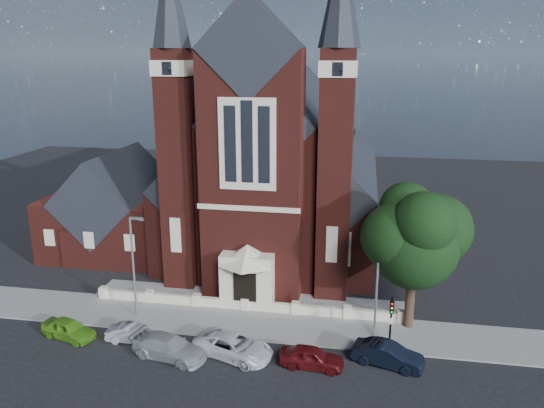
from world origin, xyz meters
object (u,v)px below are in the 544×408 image
at_px(street_tree, 416,240).
at_px(street_lamp_left, 134,261).
at_px(church, 279,167).
at_px(car_silver_b, 169,347).
at_px(parish_hall, 118,211).
at_px(car_silver_a, 134,333).
at_px(car_navy, 388,355).
at_px(car_dark_red, 312,357).
at_px(street_lamp_right, 379,278).
at_px(car_white_suv, 233,346).
at_px(traffic_signal, 391,316).
at_px(car_lime_van, 69,329).

bearing_deg(street_tree, street_lamp_left, -175.24).
bearing_deg(church, car_silver_b, -98.29).
bearing_deg(parish_hall, car_silver_a, -61.97).
height_order(car_silver_a, car_navy, car_navy).
bearing_deg(church, street_lamp_left, -112.66).
bearing_deg(street_tree, car_dark_red, -137.06).
xyz_separation_m(street_lamp_right, car_white_suv, (-9.41, -4.10, -3.83)).
relative_size(car_white_suv, car_navy, 1.19).
relative_size(parish_hall, car_dark_red, 2.92).
relative_size(church, street_lamp_right, 4.31).
bearing_deg(parish_hall, street_lamp_left, -59.98).
bearing_deg(traffic_signal, car_lime_van, -174.33).
bearing_deg(street_tree, car_lime_van, -167.09).
bearing_deg(traffic_signal, street_tree, 64.05).
bearing_deg(car_navy, car_lime_van, 106.66).
distance_m(church, street_tree, 21.38).
height_order(traffic_signal, car_lime_van, traffic_signal).
relative_size(street_lamp_left, car_white_suv, 1.47).
height_order(street_tree, car_lime_van, street_tree).
distance_m(street_tree, car_silver_b, 18.49).
distance_m(street_lamp_right, traffic_signal, 2.71).
relative_size(street_lamp_left, car_dark_red, 1.93).
bearing_deg(car_navy, traffic_signal, 10.23).
bearing_deg(car_silver_b, parish_hall, 47.35).
bearing_deg(parish_hall, car_white_suv, -47.34).
xyz_separation_m(street_tree, car_silver_a, (-19.31, -5.16, -6.33)).
bearing_deg(church, car_dark_red, -75.68).
distance_m(car_lime_van, car_silver_b, 8.07).
height_order(car_lime_van, car_dark_red, car_dark_red).
xyz_separation_m(street_lamp_right, car_dark_red, (-4.12, -4.46, -3.89)).
relative_size(parish_hall, car_lime_van, 2.92).
bearing_deg(car_silver_b, car_white_suv, -64.00).
relative_size(car_silver_a, car_white_suv, 0.69).
distance_m(car_lime_van, car_white_suv, 12.15).
bearing_deg(street_lamp_left, church, 67.34).
bearing_deg(parish_hall, car_dark_red, -40.03).
height_order(street_lamp_right, car_silver_b, street_lamp_right).
distance_m(traffic_signal, car_silver_b, 14.99).
relative_size(church, traffic_signal, 8.72).
bearing_deg(car_dark_red, church, 17.89).
xyz_separation_m(car_silver_b, car_dark_red, (9.46, 0.53, -0.05)).
bearing_deg(car_lime_van, traffic_signal, -68.73).
bearing_deg(car_dark_red, car_silver_a, 89.05).
bearing_deg(car_lime_van, street_lamp_right, -64.39).
distance_m(parish_hall, car_lime_van, 18.67).
height_order(car_dark_red, car_navy, car_navy).
distance_m(church, car_white_suv, 24.22).
distance_m(street_lamp_left, car_dark_red, 15.09).
bearing_deg(parish_hall, car_navy, -32.97).
bearing_deg(street_tree, traffic_signal, -115.95).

